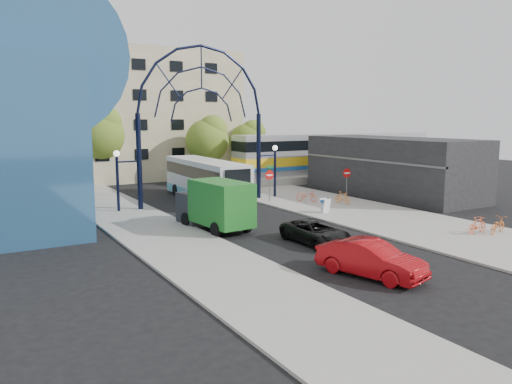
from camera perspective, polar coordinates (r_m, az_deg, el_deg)
ground at (r=27.18m, az=6.48°, el=-5.76°), size 120.00×120.00×0.00m
sidewalk_east at (r=35.23m, az=12.96°, el=-2.56°), size 8.00×56.00×0.12m
plaza_west at (r=29.33m, az=-11.04°, el=-4.69°), size 5.00×50.00×0.12m
gateway_arch at (r=38.50m, az=-6.22°, el=11.22°), size 13.64×0.44×12.10m
stop_sign at (r=39.24m, az=1.55°, el=1.62°), size 0.80×0.07×2.50m
do_not_enter_sign at (r=41.33m, az=10.34°, el=1.80°), size 0.76×0.07×2.48m
street_name_sign at (r=39.94m, az=1.58°, el=1.93°), size 0.70×0.70×2.80m
sandwich_board at (r=35.02m, az=7.91°, el=-1.35°), size 0.55×0.61×0.99m
commercial_block_east at (r=44.71m, az=15.21°, el=2.81°), size 6.00×16.00×5.00m
apartment_block at (r=58.76m, az=-12.99°, el=8.55°), size 20.00×12.10×14.00m
train_platform at (r=56.39m, az=9.22°, el=1.95°), size 32.00×5.00×0.80m
train_car at (r=56.17m, az=9.28°, el=4.48°), size 25.10×3.05×4.20m
tree_north_a at (r=51.88m, az=-5.46°, el=6.12°), size 4.48×4.48×7.00m
tree_north_b at (r=52.33m, az=-17.40°, el=6.53°), size 5.12×5.12×8.00m
tree_north_c at (r=56.44m, az=-0.78°, el=6.01°), size 4.16×4.16×6.50m
city_bus at (r=40.61m, az=-5.80°, el=1.43°), size 3.27×12.16×3.31m
green_truck at (r=30.00m, az=-4.80°, el=-1.47°), size 2.71×6.10×3.00m
black_suv at (r=26.83m, az=6.88°, el=-4.59°), size 2.11×4.50×1.24m
red_sedan at (r=21.69m, az=12.97°, el=-7.47°), size 2.85×4.93×1.54m
bike_near_a at (r=39.66m, az=5.83°, el=-0.41°), size 1.49×1.82×0.93m
bike_near_b at (r=38.93m, az=9.85°, el=-0.65°), size 0.61×1.59×0.93m
bike_far_a at (r=31.72m, az=25.89°, el=-3.42°), size 1.88×1.00×0.94m
bike_far_b at (r=31.17m, az=23.97°, el=-3.47°), size 1.62×0.53×0.96m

